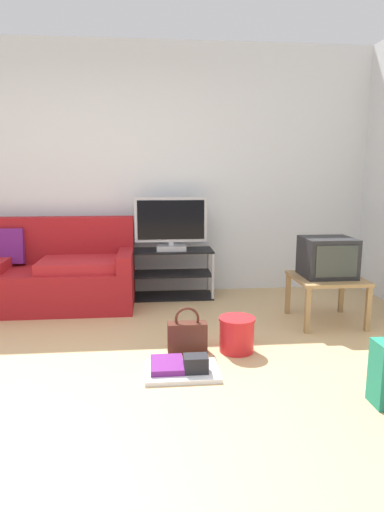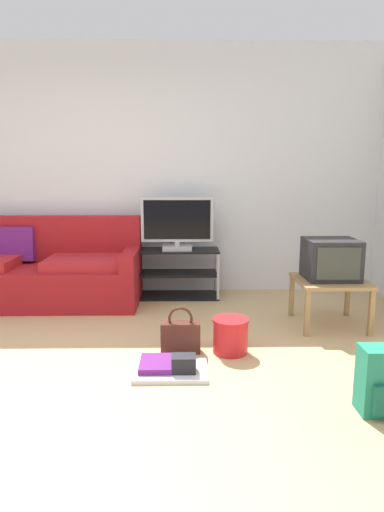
{
  "view_description": "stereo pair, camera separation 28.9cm",
  "coord_description": "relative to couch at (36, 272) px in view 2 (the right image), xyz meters",
  "views": [
    {
      "loc": [
        0.55,
        -2.49,
        1.32
      ],
      "look_at": [
        0.9,
        1.25,
        0.61
      ],
      "focal_mm": 30.71,
      "sensor_mm": 36.0,
      "label": 1
    },
    {
      "loc": [
        0.84,
        -2.5,
        1.32
      ],
      "look_at": [
        0.9,
        1.25,
        0.61
      ],
      "focal_mm": 30.71,
      "sensor_mm": 36.0,
      "label": 2
    }
  ],
  "objects": [
    {
      "name": "ground_plane",
      "position": [
        0.7,
        -1.95,
        -0.33
      ],
      "size": [
        9.0,
        9.8,
        0.02
      ],
      "primitive_type": "cube",
      "color": "tan"
    },
    {
      "name": "wall_back",
      "position": [
        0.7,
        0.5,
        1.03
      ],
      "size": [
        9.0,
        0.1,
        2.7
      ],
      "primitive_type": "cube",
      "color": "silver",
      "rests_on": "ground_plane"
    },
    {
      "name": "couch",
      "position": [
        0.0,
        0.0,
        0.0
      ],
      "size": [
        2.13,
        0.83,
        0.88
      ],
      "color": "maroon",
      "rests_on": "ground_plane"
    },
    {
      "name": "tv_stand",
      "position": [
        1.46,
        0.18,
        -0.06
      ],
      "size": [
        0.89,
        0.39,
        0.52
      ],
      "color": "black",
      "rests_on": "ground_plane"
    },
    {
      "name": "flat_tv",
      "position": [
        1.46,
        0.16,
        0.48
      ],
      "size": [
        0.76,
        0.22,
        0.56
      ],
      "color": "#B2B2B7",
      "rests_on": "tv_stand"
    },
    {
      "name": "side_table",
      "position": [
        2.81,
        -0.77,
        0.04
      ],
      "size": [
        0.59,
        0.59,
        0.42
      ],
      "color": "#9E7A4C",
      "rests_on": "ground_plane"
    },
    {
      "name": "crt_tv",
      "position": [
        2.81,
        -0.75,
        0.27
      ],
      "size": [
        0.44,
        0.4,
        0.35
      ],
      "color": "#232326",
      "rests_on": "side_table"
    },
    {
      "name": "handbag",
      "position": [
        1.51,
        -1.34,
        -0.19
      ],
      "size": [
        0.29,
        0.11,
        0.35
      ],
      "rotation": [
        0.0,
        0.0,
        0.59
      ],
      "color": "#4C2319",
      "rests_on": "ground_plane"
    },
    {
      "name": "cleaning_bucket",
      "position": [
        1.88,
        -1.36,
        -0.18
      ],
      "size": [
        0.27,
        0.27,
        0.26
      ],
      "color": "red",
      "rests_on": "ground_plane"
    },
    {
      "name": "floor_tray",
      "position": [
        1.44,
        -1.7,
        -0.28
      ],
      "size": [
        0.5,
        0.35,
        0.14
      ],
      "color": "silver",
      "rests_on": "ground_plane"
    }
  ]
}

